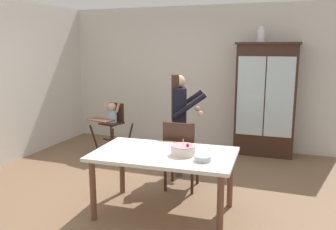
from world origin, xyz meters
The scene contains 10 objects.
ground_plane centered at (0.00, 0.00, 0.00)m, with size 6.24×6.24×0.00m, color brown.
wall_back centered at (0.00, 2.63, 1.35)m, with size 5.32×0.06×2.70m, color beige.
china_cabinet centered at (1.37, 2.37, 1.01)m, with size 1.09×0.48×2.01m.
ceramic_vase centered at (1.24, 2.37, 2.13)m, with size 0.13×0.13×0.27m.
high_chair_with_toddler centered at (-1.22, 1.44, 0.65)m, with size 0.69×0.78×0.95m.
adult_person centered at (0.25, 0.86, 0.97)m, with size 0.63×0.62×1.53m.
dining_table centered at (0.48, -0.41, 0.65)m, with size 1.65×1.04×0.74m.
birthday_cake centered at (0.71, -0.42, 0.79)m, with size 0.28×0.28×0.19m.
serving_bowl centered at (0.97, -0.55, 0.77)m, with size 0.18×0.18×0.06m, color #B2BCC6.
dining_chair_far_side centered at (0.45, 0.29, 0.56)m, with size 0.47×0.47×0.96m.
Camera 1 is at (1.82, -4.01, 1.93)m, focal length 37.39 mm.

